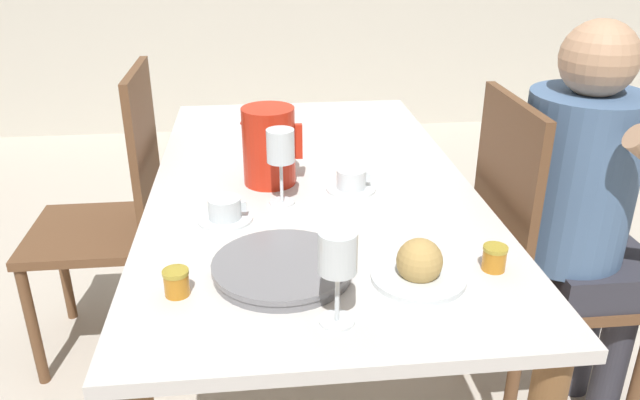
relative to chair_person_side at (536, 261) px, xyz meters
The scene contains 14 objects.
ground_plane 0.83m from the chair_person_side, 164.82° to the left, with size 20.00×20.00×0.00m, color beige.
dining_table 0.66m from the chair_person_side, 164.82° to the left, with size 0.89×1.63×0.73m.
chair_person_side is the anchor object (origin of this frame).
chair_opposite 1.33m from the chair_person_side, 160.04° to the left, with size 0.42×0.42×1.00m.
person_seated 0.22m from the chair_person_side, 20.44° to the right, with size 0.39×0.41×1.20m.
red_pitcher 0.82m from the chair_person_side, 167.02° to the left, with size 0.17×0.15×0.22m.
wine_glass_water 0.80m from the chair_person_side, behind, with size 0.07×0.07×0.20m.
wine_glass_juice 0.89m from the chair_person_side, 141.28° to the right, with size 0.07×0.07×0.19m.
teacup_near_person 0.89m from the chair_person_side, behind, with size 0.14×0.14×0.06m.
teacup_across 0.58m from the chair_person_side, 169.90° to the left, with size 0.14×0.14×0.06m.
serving_tray 0.83m from the chair_person_side, 155.57° to the right, with size 0.30×0.30×0.03m.
bread_plate 0.64m from the chair_person_side, 139.73° to the right, with size 0.20×0.20×0.10m.
jam_jar_amber 1.05m from the chair_person_side, 157.68° to the right, with size 0.05×0.05×0.06m.
jam_jar_red 0.52m from the chair_person_side, 128.14° to the right, with size 0.05×0.05×0.06m.
Camera 1 is at (-0.15, -1.64, 1.42)m, focal length 35.00 mm.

